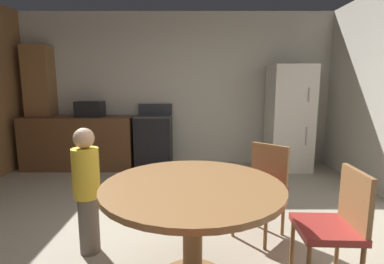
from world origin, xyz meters
The scene contains 11 objects.
ground_plane centered at (0.00, 0.00, 0.00)m, with size 14.00×14.00×0.00m, color #A89E89.
wall_back centered at (0.00, 3.15, 1.35)m, with size 5.80×0.12×2.70m, color beige.
kitchen_counter centered at (-1.67, 2.75, 0.45)m, with size 1.87×0.60×0.90m, color brown.
pantry_column centered at (-2.38, 2.93, 1.05)m, with size 0.44×0.36×2.10m, color olive.
oven_range centered at (-0.38, 2.75, 0.47)m, with size 0.60×0.60×1.10m.
refrigerator centered at (1.92, 2.70, 0.88)m, with size 0.68×0.68×1.76m.
microwave centered at (-1.46, 2.75, 1.03)m, with size 0.44×0.32×0.26m, color black.
dining_table centered at (0.28, -0.27, 0.61)m, with size 1.26×1.26×0.76m.
chair_northeast centered at (0.95, 0.46, 0.50)m, with size 0.57×0.57×0.87m.
chair_east centered at (1.28, -0.31, 0.50)m, with size 0.42×0.42×0.87m.
person_child centered at (-0.61, 0.14, 0.58)m, with size 0.29×0.29×1.09m.
Camera 1 is at (0.28, -2.18, 1.43)m, focal length 27.05 mm.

